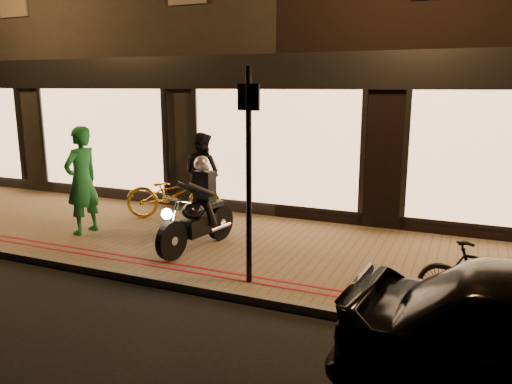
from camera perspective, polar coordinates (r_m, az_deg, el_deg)
ground at (r=7.38m, az=-9.45°, el=-11.00°), size 90.00×90.00×0.00m
sidewalk at (r=8.99m, az=-2.53°, el=-6.17°), size 50.00×4.00×0.12m
kerb_stone at (r=7.39m, az=-9.26°, el=-10.44°), size 50.00×0.14×0.12m
red_kerb_lines at (r=7.76m, az=-7.27°, el=-8.76°), size 50.00×0.26×0.01m
building_row at (r=15.19m, az=9.44°, el=17.10°), size 48.00×10.11×8.50m
motorcycle at (r=8.56m, az=-6.58°, el=-2.46°), size 0.66×1.93×1.59m
sign_post at (r=6.80m, az=-0.83°, el=2.98°), size 0.35×0.11×3.00m
bicycle_gold at (r=10.62m, az=-9.42°, el=-0.20°), size 2.11×1.39×1.05m
bicycle_dark at (r=6.55m, az=24.53°, el=-9.43°), size 1.63×0.81×0.94m
person_green at (r=9.88m, az=-19.29°, el=1.25°), size 0.55×0.78×2.03m
person_dark at (r=10.76m, az=-6.18°, el=2.05°), size 0.99×0.85×1.79m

